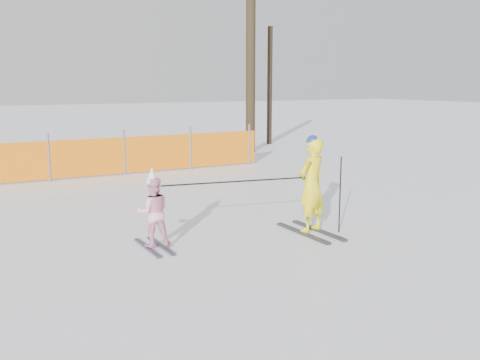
# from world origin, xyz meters

# --- Properties ---
(ground) EXTENTS (120.00, 120.00, 0.00)m
(ground) POSITION_xyz_m (0.00, 0.00, 0.00)
(ground) COLOR white
(ground) RESTS_ON ground
(adult) EXTENTS (0.66, 1.41, 1.67)m
(adult) POSITION_xyz_m (1.28, 0.32, 0.83)
(adult) COLOR black
(adult) RESTS_ON ground
(child) EXTENTS (0.60, 1.05, 1.26)m
(child) POSITION_xyz_m (-1.33, 0.85, 0.58)
(child) COLOR black
(child) RESTS_ON ground
(ski_poles) EXTENTS (2.95, 0.72, 1.30)m
(ski_poles) POSITION_xyz_m (0.59, 0.42, 0.85)
(ski_poles) COLOR black
(ski_poles) RESTS_ON ground
(safety_fence) EXTENTS (14.21, 0.06, 1.25)m
(safety_fence) POSITION_xyz_m (-2.55, 7.59, 0.56)
(safety_fence) COLOR #595960
(safety_fence) RESTS_ON ground
(tree_trunks) EXTENTS (2.33, 2.18, 6.21)m
(tree_trunks) POSITION_xyz_m (6.42, 10.63, 2.95)
(tree_trunks) COLOR #322516
(tree_trunks) RESTS_ON ground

